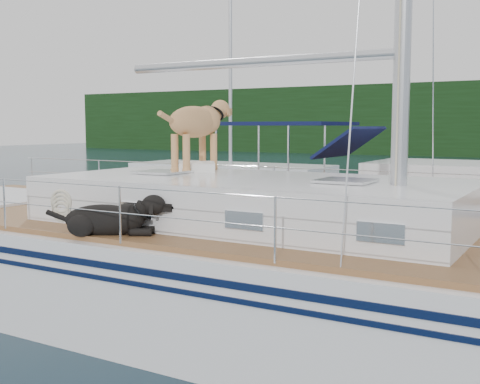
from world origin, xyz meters
The scene contains 4 objects.
ground centered at (0.00, 0.00, 0.00)m, with size 120.00×120.00×0.00m, color black.
main_sailboat centered at (0.09, 0.00, 0.68)m, with size 12.00×3.88×14.01m.
neighbor_sailboat centered at (1.77, 6.03, 0.63)m, with size 11.00×3.50×13.30m.
bg_boat_west centered at (-8.00, 14.00, 0.45)m, with size 8.00×3.00×11.65m.
Camera 1 is at (4.38, -6.43, 2.44)m, focal length 45.00 mm.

